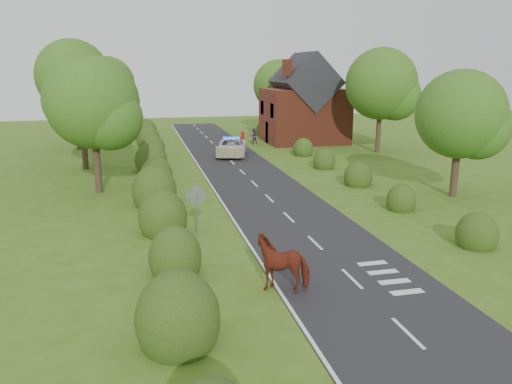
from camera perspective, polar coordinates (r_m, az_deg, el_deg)
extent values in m
plane|color=#426415|center=(22.47, 6.76, -5.83)|extent=(120.00, 120.00, 0.00)
cube|color=black|center=(36.40, -1.27, 1.98)|extent=(6.00, 70.00, 0.02)
cube|color=white|center=(15.86, 16.96, -15.14)|extent=(0.12, 1.80, 0.01)
cube|color=white|center=(19.03, 10.90, -9.68)|extent=(0.12, 1.80, 0.01)
cube|color=white|center=(22.47, 6.76, -5.77)|extent=(0.12, 1.80, 0.01)
cube|color=white|center=(26.06, 3.78, -2.89)|extent=(0.12, 1.80, 0.01)
cube|color=white|center=(29.77, 1.54, -0.72)|extent=(0.12, 1.80, 0.01)
cube|color=white|center=(33.53, -0.20, 0.97)|extent=(0.12, 1.80, 0.01)
cube|color=white|center=(37.35, -1.59, 2.32)|extent=(0.12, 1.80, 0.01)
cube|color=white|center=(41.20, -2.72, 3.41)|extent=(0.12, 1.80, 0.01)
cube|color=white|center=(45.08, -3.66, 4.32)|extent=(0.12, 1.80, 0.01)
cube|color=white|center=(48.98, -4.45, 5.08)|extent=(0.12, 1.80, 0.01)
cube|color=white|center=(52.89, -5.13, 5.73)|extent=(0.12, 1.80, 0.01)
cube|color=white|center=(56.82, -5.71, 6.29)|extent=(0.12, 1.80, 0.01)
cube|color=white|center=(60.75, -6.22, 6.77)|extent=(0.12, 1.80, 0.01)
cube|color=white|center=(64.70, -6.67, 7.20)|extent=(0.12, 1.80, 0.01)
cube|color=white|center=(68.65, -7.07, 7.57)|extent=(0.12, 1.80, 0.01)
cube|color=white|center=(35.92, -5.80, 1.78)|extent=(0.12, 70.00, 0.01)
cube|color=white|center=(18.42, 16.88, -10.87)|extent=(1.20, 0.35, 0.01)
cube|color=white|center=(19.13, 15.53, -9.82)|extent=(1.20, 0.35, 0.01)
cube|color=white|center=(19.86, 14.29, -8.84)|extent=(1.20, 0.35, 0.01)
cube|color=white|center=(20.59, 13.14, -7.93)|extent=(1.20, 0.35, 0.01)
ellipsoid|color=#233913|center=(14.55, -8.93, -14.12)|extent=(2.40, 2.52, 2.80)
ellipsoid|color=#233913|center=(19.16, -9.22, -7.39)|extent=(2.00, 2.10, 2.40)
ellipsoid|color=#233913|center=(23.85, -10.60, -2.92)|extent=(2.30, 2.41, 2.70)
ellipsoid|color=#233913|center=(28.65, -11.53, 0.06)|extent=(2.50, 2.62, 3.00)
ellipsoid|color=#233913|center=(33.56, -11.31, 1.86)|extent=(2.10, 2.20, 2.50)
ellipsoid|color=#233913|center=(38.45, -11.91, 3.49)|extent=(2.40, 2.52, 2.80)
ellipsoid|color=#233913|center=(44.38, -11.74, 4.80)|extent=(2.20, 2.31, 2.60)
ellipsoid|color=#233913|center=(50.30, -12.20, 5.87)|extent=(2.30, 2.41, 2.70)
ellipsoid|color=#233913|center=(56.25, -12.45, 6.72)|extent=(2.40, 2.52, 2.80)
ellipsoid|color=#233913|center=(23.78, 23.92, -4.46)|extent=(1.80, 1.89, 2.00)
ellipsoid|color=#233913|center=(28.41, 16.24, -0.96)|extent=(1.60, 1.68, 1.90)
ellipsoid|color=#233913|center=(33.68, 11.59, 1.70)|extent=(1.90, 2.00, 2.10)
ellipsoid|color=#233913|center=(39.06, 7.80, 3.49)|extent=(1.70, 1.78, 2.00)
ellipsoid|color=#233913|center=(44.72, 5.42, 4.89)|extent=(1.80, 1.89, 2.00)
ellipsoid|color=#233913|center=(57.98, 0.80, 7.03)|extent=(1.70, 1.78, 2.00)
cylinder|color=#332316|center=(32.43, -17.72, 3.38)|extent=(0.44, 0.44, 3.96)
sphere|color=#315119|center=(32.00, -18.20, 9.72)|extent=(5.60, 5.60, 5.60)
sphere|color=#498724|center=(31.45, -16.36, 8.14)|extent=(3.92, 3.92, 3.92)
cylinder|color=#332316|center=(40.45, -19.05, 5.11)|extent=(0.44, 0.44, 3.74)
sphere|color=#315119|center=(40.11, -19.43, 9.91)|extent=(5.60, 5.60, 5.60)
sphere|color=#498724|center=(39.52, -17.99, 8.73)|extent=(3.92, 3.92, 3.92)
cylinder|color=#332316|center=(50.41, -19.75, 7.31)|extent=(0.44, 0.44, 4.84)
sphere|color=#315119|center=(50.15, -20.17, 12.30)|extent=(6.80, 6.80, 6.80)
sphere|color=#498724|center=(49.38, -18.76, 11.11)|extent=(4.76, 4.76, 4.76)
cylinder|color=#332316|center=(60.16, -16.34, 8.20)|extent=(0.44, 0.44, 4.18)
sphere|color=#315119|center=(59.93, -16.60, 11.82)|extent=(6.00, 6.00, 6.00)
sphere|color=#498724|center=(59.32, -15.53, 10.95)|extent=(4.20, 4.20, 4.20)
cylinder|color=#332316|center=(32.23, 21.81, 2.58)|extent=(0.44, 0.44, 3.52)
sphere|color=#315119|center=(31.80, 22.34, 8.23)|extent=(5.20, 5.20, 5.20)
sphere|color=#498724|center=(32.00, 24.08, 6.65)|extent=(3.64, 3.64, 3.64)
cylinder|color=#332316|center=(47.28, 13.83, 7.06)|extent=(0.44, 0.44, 4.40)
sphere|color=#315119|center=(46.99, 14.12, 11.90)|extent=(6.40, 6.40, 6.40)
sphere|color=#498724|center=(46.99, 15.64, 10.59)|extent=(4.48, 4.48, 4.48)
cylinder|color=#332316|center=(60.36, 2.58, 8.66)|extent=(0.44, 0.44, 3.96)
sphere|color=#315119|center=(60.13, 2.61, 12.08)|extent=(6.00, 6.00, 6.00)
sphere|color=#498724|center=(59.89, 3.75, 11.19)|extent=(4.20, 4.20, 4.20)
cylinder|color=gray|center=(22.90, -6.76, -2.56)|extent=(0.08, 0.08, 2.20)
cube|color=gray|center=(22.66, -6.83, -0.37)|extent=(1.06, 0.04, 1.06)
cube|color=maroon|center=(52.83, 5.50, 8.69)|extent=(8.00, 7.00, 5.50)
cube|color=black|center=(52.63, 5.59, 12.43)|extent=(5.94, 7.40, 5.94)
cube|color=maroon|center=(49.94, 3.58, 13.99)|extent=(0.80, 0.80, 1.60)
imported|color=maroon|center=(17.77, 3.10, -8.44)|extent=(2.57, 1.99, 1.62)
imported|color=white|center=(44.42, -2.81, 5.13)|extent=(3.76, 5.85, 1.50)
cube|color=yellow|center=(41.75, -3.07, 4.45)|extent=(2.19, 0.62, 0.83)
cube|color=blue|center=(44.30, -2.82, 6.20)|extent=(1.52, 0.65, 0.14)
imported|color=#AA110E|center=(47.69, -1.58, 5.91)|extent=(0.76, 0.70, 1.75)
imported|color=#4C2161|center=(51.17, -0.28, 6.39)|extent=(0.80, 0.64, 1.61)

